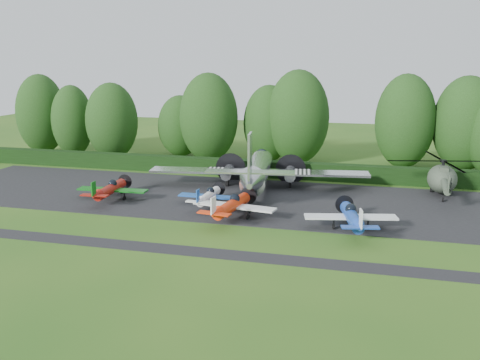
% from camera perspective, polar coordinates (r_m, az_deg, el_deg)
% --- Properties ---
extents(ground, '(160.00, 160.00, 0.00)m').
position_cam_1_polar(ground, '(46.23, -2.18, -5.14)').
color(ground, '#255718').
rests_on(ground, ground).
extents(apron, '(70.00, 18.00, 0.01)m').
position_cam_1_polar(apron, '(55.48, 0.79, -2.05)').
color(apron, black).
rests_on(apron, ground).
extents(taxiway_verge, '(70.00, 2.00, 0.00)m').
position_cam_1_polar(taxiway_verge, '(40.84, -4.63, -7.65)').
color(taxiway_verge, black).
rests_on(taxiway_verge, ground).
extents(hedgerow, '(90.00, 1.60, 2.00)m').
position_cam_1_polar(hedgerow, '(65.91, 3.08, 0.34)').
color(hedgerow, black).
rests_on(hedgerow, ground).
extents(transport_plane, '(24.57, 18.84, 7.87)m').
position_cam_1_polar(transport_plane, '(58.64, 1.81, 0.97)').
color(transport_plane, silver).
rests_on(transport_plane, ground).
extents(light_plane_red, '(7.35, 7.73, 2.83)m').
position_cam_1_polar(light_plane_red, '(56.34, -13.66, -0.96)').
color(light_plane_red, maroon).
rests_on(light_plane_red, ground).
extents(light_plane_white, '(6.43, 6.76, 2.47)m').
position_cam_1_polar(light_plane_white, '(52.75, -3.34, -1.71)').
color(light_plane_white, white).
rests_on(light_plane_white, ground).
extents(light_plane_orange, '(7.82, 8.23, 3.01)m').
position_cam_1_polar(light_plane_orange, '(48.50, -0.87, -2.72)').
color(light_plane_orange, red).
rests_on(light_plane_orange, ground).
extents(light_plane_blue, '(7.84, 8.24, 3.01)m').
position_cam_1_polar(light_plane_blue, '(46.12, 11.85, -3.83)').
color(light_plane_blue, '#1B42A5').
rests_on(light_plane_blue, ground).
extents(helicopter, '(11.78, 13.79, 3.79)m').
position_cam_1_polar(helicopter, '(60.63, 20.78, 0.37)').
color(helicopter, '#3A4636').
rests_on(helicopter, ground).
extents(tree_0, '(6.66, 6.66, 9.04)m').
position_cam_1_polar(tree_0, '(79.64, -6.36, 5.74)').
color(tree_0, black).
rests_on(tree_0, ground).
extents(tree_1, '(7.76, 7.76, 12.40)m').
position_cam_1_polar(tree_1, '(73.71, 17.20, 6.00)').
color(tree_1, black).
rests_on(tree_1, ground).
extents(tree_2, '(8.15, 8.15, 12.40)m').
position_cam_1_polar(tree_2, '(74.99, -3.36, 6.65)').
color(tree_2, black).
rests_on(tree_2, ground).
extents(tree_3, '(7.43, 7.43, 12.00)m').
position_cam_1_polar(tree_3, '(87.39, -20.45, 6.62)').
color(tree_3, black).
rests_on(tree_3, ground).
extents(tree_6, '(6.05, 6.05, 10.49)m').
position_cam_1_polar(tree_6, '(83.27, -17.46, 6.04)').
color(tree_6, black).
rests_on(tree_6, ground).
extents(tree_8, '(8.52, 8.52, 12.86)m').
position_cam_1_polar(tree_8, '(73.73, 6.19, 6.68)').
color(tree_8, black).
rests_on(tree_8, ground).
extents(tree_9, '(7.16, 7.16, 10.72)m').
position_cam_1_polar(tree_9, '(75.37, 3.11, 6.05)').
color(tree_9, black).
rests_on(tree_9, ground).
extents(tree_10, '(7.41, 7.41, 10.96)m').
position_cam_1_polar(tree_10, '(79.14, -13.52, 6.12)').
color(tree_10, black).
rests_on(tree_10, ground).
extents(tree_11, '(8.23, 8.23, 12.21)m').
position_cam_1_polar(tree_11, '(74.62, 22.95, 5.56)').
color(tree_11, black).
rests_on(tree_11, ground).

